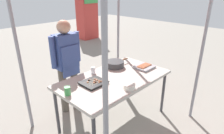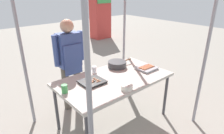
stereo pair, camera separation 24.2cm
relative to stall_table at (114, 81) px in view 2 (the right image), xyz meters
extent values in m
plane|color=gray|center=(0.00, 0.00, -0.70)|extent=(18.00, 18.00, 0.00)
cube|color=#B7B2A8|center=(0.00, 0.00, 0.03)|extent=(1.60, 0.90, 0.04)
cylinder|color=#3F3F44|center=(0.74, -0.39, -0.34)|extent=(0.04, 0.04, 0.71)
cylinder|color=#3F3F44|center=(-0.74, 0.39, -0.34)|extent=(0.04, 0.04, 0.71)
cylinder|color=#3F3F44|center=(0.74, 0.39, -0.34)|extent=(0.04, 0.04, 0.71)
cylinder|color=gray|center=(-0.95, -0.80, 0.44)|extent=(0.04, 0.04, 2.28)
cylinder|color=gray|center=(0.95, -0.80, 0.44)|extent=(0.04, 0.04, 2.28)
cylinder|color=gray|center=(-0.95, 0.80, 0.44)|extent=(0.04, 0.04, 2.28)
cylinder|color=gray|center=(0.95, 0.80, 0.44)|extent=(0.04, 0.04, 2.28)
cube|color=#ADADB2|center=(0.59, -0.09, 0.06)|extent=(0.28, 0.25, 0.02)
cube|color=#ADADB2|center=(0.59, -0.09, 0.08)|extent=(0.30, 0.26, 0.01)
cylinder|color=#B7663D|center=(0.48, -0.09, 0.09)|extent=(0.03, 0.12, 0.03)
cylinder|color=#B7663D|center=(0.51, -0.09, 0.09)|extent=(0.03, 0.12, 0.03)
cylinder|color=#B7663D|center=(0.54, -0.09, 0.09)|extent=(0.03, 0.12, 0.03)
cylinder|color=#B7663D|center=(0.57, -0.09, 0.09)|extent=(0.03, 0.12, 0.03)
cylinder|color=#B7663D|center=(0.61, -0.09, 0.09)|extent=(0.03, 0.12, 0.03)
cylinder|color=#B7663D|center=(0.64, -0.09, 0.09)|extent=(0.03, 0.12, 0.03)
cylinder|color=#B7663D|center=(0.67, -0.09, 0.09)|extent=(0.03, 0.12, 0.03)
cylinder|color=#B7663D|center=(0.70, -0.09, 0.09)|extent=(0.03, 0.12, 0.03)
cube|color=black|center=(-0.33, 0.07, 0.06)|extent=(0.30, 0.27, 0.02)
cube|color=black|center=(-0.33, 0.07, 0.08)|extent=(0.32, 0.28, 0.01)
cylinder|color=tan|center=(-0.33, 0.00, 0.08)|extent=(0.22, 0.01, 0.01)
cube|color=#B7663D|center=(-0.26, 0.00, 0.08)|extent=(0.02, 0.02, 0.02)
cube|color=#B7663D|center=(-0.27, 0.00, 0.08)|extent=(0.02, 0.02, 0.02)
cube|color=#B7663D|center=(-0.30, 0.00, 0.08)|extent=(0.02, 0.02, 0.02)
cube|color=#B7663D|center=(-0.28, 0.00, 0.08)|extent=(0.02, 0.02, 0.02)
cylinder|color=tan|center=(-0.33, 0.03, 0.08)|extent=(0.22, 0.01, 0.01)
cube|color=#B7663D|center=(-0.33, 0.03, 0.08)|extent=(0.02, 0.02, 0.02)
cube|color=#B7663D|center=(-0.35, 0.03, 0.08)|extent=(0.02, 0.02, 0.02)
cube|color=#B7663D|center=(-0.27, 0.03, 0.08)|extent=(0.02, 0.02, 0.02)
cube|color=#B7663D|center=(-0.33, 0.03, 0.08)|extent=(0.02, 0.02, 0.02)
cylinder|color=tan|center=(-0.33, 0.07, 0.08)|extent=(0.22, 0.01, 0.01)
cube|color=#B7663D|center=(-0.28, 0.07, 0.08)|extent=(0.02, 0.02, 0.02)
cube|color=#B7663D|center=(-0.32, 0.07, 0.08)|extent=(0.02, 0.02, 0.02)
cylinder|color=tan|center=(-0.33, 0.11, 0.08)|extent=(0.22, 0.01, 0.01)
cube|color=#B7663D|center=(-0.40, 0.11, 0.08)|extent=(0.02, 0.02, 0.02)
cube|color=#B7663D|center=(-0.27, 0.11, 0.08)|extent=(0.02, 0.02, 0.02)
cylinder|color=tan|center=(-0.33, 0.14, 0.08)|extent=(0.22, 0.01, 0.01)
cube|color=#B7663D|center=(-0.34, 0.14, 0.08)|extent=(0.02, 0.02, 0.02)
cube|color=#B7663D|center=(-0.35, 0.14, 0.08)|extent=(0.02, 0.02, 0.02)
cube|color=#B7663D|center=(-0.35, 0.14, 0.08)|extent=(0.02, 0.02, 0.02)
cylinder|color=#38383A|center=(0.30, 0.27, 0.10)|extent=(0.29, 0.29, 0.10)
cylinder|color=brown|center=(0.53, 0.27, 0.12)|extent=(0.16, 0.02, 0.02)
cylinder|color=#386B33|center=(0.30, 0.27, 0.14)|extent=(0.27, 0.27, 0.01)
cylinder|color=silver|center=(-0.10, -0.36, 0.08)|extent=(0.15, 0.15, 0.06)
cylinder|color=white|center=(-0.11, 0.33, 0.10)|extent=(0.06, 0.06, 0.10)
cylinder|color=#3F994C|center=(-0.73, 0.08, 0.10)|extent=(0.07, 0.07, 0.10)
cylinder|color=#595147|center=(-0.37, 0.79, -0.32)|extent=(0.12, 0.12, 0.76)
cylinder|color=#595147|center=(-0.15, 0.79, -0.32)|extent=(0.12, 0.12, 0.76)
cube|color=#384C8C|center=(-0.26, 0.79, 0.33)|extent=(0.34, 0.20, 0.54)
cube|color=#384C8C|center=(-0.26, 0.68, 0.20)|extent=(0.30, 0.02, 0.48)
cylinder|color=#384C8C|center=(-0.48, 0.79, 0.36)|extent=(0.08, 0.08, 0.48)
cylinder|color=#384C8C|center=(-0.04, 0.79, 0.36)|extent=(0.08, 0.08, 0.48)
sphere|color=tan|center=(-0.26, 0.79, 0.71)|extent=(0.21, 0.21, 0.21)
cube|color=#BF3833|center=(3.12, 4.43, 0.27)|extent=(0.71, 0.52, 1.94)
camera|label=1|loc=(-1.81, -1.70, 1.25)|focal=31.09mm
camera|label=2|loc=(-1.64, -1.87, 1.25)|focal=31.09mm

